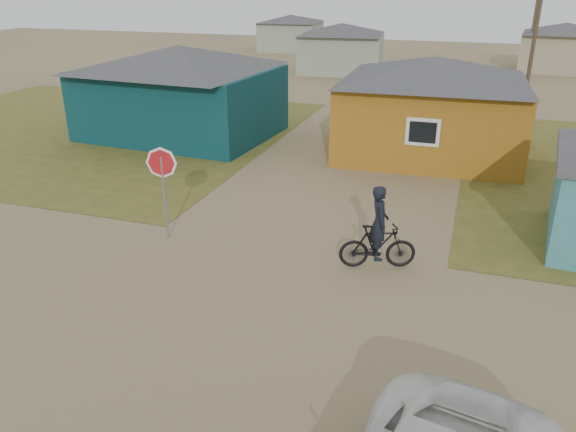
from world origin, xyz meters
name	(u,v)px	position (x,y,z in m)	size (l,w,h in m)	color
ground	(237,326)	(0.00, 0.00, 0.00)	(120.00, 120.00, 0.00)	#8F7852
grass_nw	(77,128)	(-14.00, 13.00, 0.01)	(20.00, 18.00, 0.00)	olive
house_teal	(180,90)	(-8.50, 13.50, 2.05)	(8.93, 7.08, 4.00)	#092D33
house_yellow	(432,105)	(2.50, 14.00, 2.00)	(7.72, 6.76, 3.90)	#976117
house_pale_west	(341,47)	(-6.00, 34.00, 1.86)	(7.04, 6.15, 3.60)	gray
house_beige_east	(563,46)	(10.00, 40.00, 1.86)	(6.95, 6.05, 3.60)	gray
house_pale_north	(291,32)	(-14.00, 46.00, 1.75)	(6.28, 5.81, 3.40)	gray
utility_pole_near	(535,35)	(6.50, 22.00, 4.14)	(1.40, 0.20, 8.00)	#47392B
utility_pole_far	(535,16)	(7.50, 38.00, 4.14)	(1.40, 0.20, 8.00)	#47392B
stop_sign	(162,173)	(-3.55, 3.38, 1.91)	(0.85, 0.20, 2.62)	gray
cyclist	(378,239)	(2.29, 3.51, 0.79)	(1.98, 1.13, 2.16)	black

